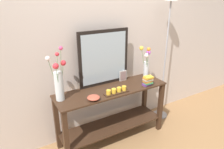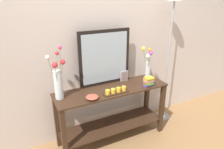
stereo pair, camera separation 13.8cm
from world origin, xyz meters
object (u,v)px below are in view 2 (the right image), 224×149
Objects in this scene: picture_frame_small at (124,76)px; candle_tray at (116,91)px; console_table at (112,108)px; floor_lamp at (170,39)px; tall_vase_left at (58,80)px; vase_right at (148,64)px; mirror_leaning at (105,58)px; book_stack at (149,81)px; decorative_bowl at (92,97)px.

candle_tray is at bearing -134.65° from picture_frame_small.
console_table is 0.77× the size of floor_lamp.
tall_vase_left reaches higher than vase_right.
mirror_leaning is 4.91× the size of picture_frame_small.
tall_vase_left is (-0.66, 0.05, 0.52)m from console_table.
tall_vase_left is 1.98× the size of candle_tray.
book_stack is (-0.12, -0.20, -0.16)m from vase_right.
vase_right reaches higher than picture_frame_small.
console_table is at bearing -174.82° from floor_lamp.
book_stack reaches higher than decorative_bowl.
picture_frame_small is 1.13× the size of book_stack.
book_stack is at bearing -121.51° from vase_right.
console_table is 4.64× the size of candle_tray.
mirror_leaning is at bearing 144.51° from book_stack.
candle_tray is 2.15× the size of decorative_bowl.
console_table is 1.27m from floor_lamp.
vase_right is at bearing 58.49° from book_stack.
floor_lamp is at bearing 4.90° from vase_right.
tall_vase_left reaches higher than candle_tray.
tall_vase_left is at bearing 170.02° from book_stack.
tall_vase_left is 1.31× the size of vase_right.
candle_tray is (-0.01, -0.32, -0.33)m from mirror_leaning.
mirror_leaning is (-0.01, 0.19, 0.65)m from console_table.
console_table is at bearing -4.30° from tall_vase_left.
mirror_leaning reaches higher than picture_frame_small.
console_table is 3.06× the size of vase_right.
vase_right reaches higher than book_stack.
picture_frame_small is at bearing 6.16° from tall_vase_left.
console_table is 2.04× the size of mirror_leaning.
mirror_leaning is 0.67m from tall_vase_left.
mirror_leaning reaches higher than vase_right.
vase_right is at bearing -16.33° from picture_frame_small.
book_stack is at bearing -0.20° from decorative_bowl.
vase_right is at bearing 17.39° from candle_tray.
vase_right is 3.26× the size of picture_frame_small.
floor_lamp is (1.63, 0.04, 0.29)m from tall_vase_left.
tall_vase_left is 4.26× the size of decorative_bowl.
floor_lamp is at bearing 10.12° from decorative_bowl.
mirror_leaning is 0.57m from decorative_bowl.
floor_lamp reaches higher than mirror_leaning.
picture_frame_small is (0.92, 0.10, -0.16)m from tall_vase_left.
picture_frame_small is (0.27, -0.04, -0.29)m from mirror_leaning.
console_table is at bearing -150.56° from picture_frame_small.
candle_tray is at bearing -167.42° from floor_lamp.
candle_tray is 2.44× the size of book_stack.
decorative_bowl is at bearing -167.69° from vase_right.
decorative_bowl is (-0.91, -0.20, -0.20)m from vase_right.
book_stack is at bearing -155.46° from floor_lamp.
vase_right is at bearing 12.31° from decorative_bowl.
picture_frame_small is 0.08× the size of floor_lamp.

